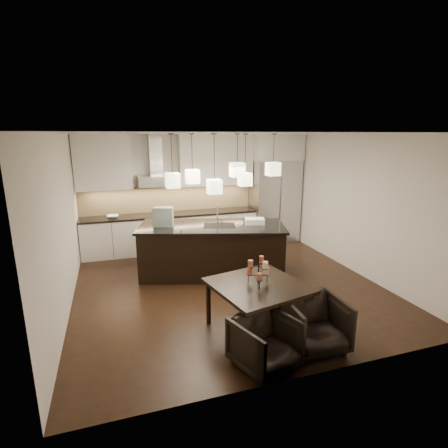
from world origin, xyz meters
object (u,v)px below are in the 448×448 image
object	(u,v)px
refrigerator	(274,201)
armchair_right	(315,324)
armchair_left	(265,343)
island_body	(212,251)
dining_table	(258,307)

from	to	relation	value
refrigerator	armchair_right	world-z (taller)	refrigerator
refrigerator	armchair_left	distance (m)	5.44
island_body	dining_table	distance (m)	2.28
refrigerator	dining_table	distance (m)	4.63
dining_table	refrigerator	bearing A→B (deg)	49.14
island_body	armchair_right	size ratio (longest dim) A/B	3.64
dining_table	armchair_left	size ratio (longest dim) A/B	1.70
refrigerator	dining_table	size ratio (longest dim) A/B	1.78
island_body	armchair_right	world-z (taller)	island_body
dining_table	armchair_left	xyz separation A→B (m)	(-0.24, -0.79, -0.04)
dining_table	armchair_right	xyz separation A→B (m)	(0.55, -0.62, -0.01)
refrigerator	island_body	distance (m)	2.87
refrigerator	armchair_right	size ratio (longest dim) A/B	2.80
dining_table	armchair_right	distance (m)	0.83
refrigerator	island_body	size ratio (longest dim) A/B	0.77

